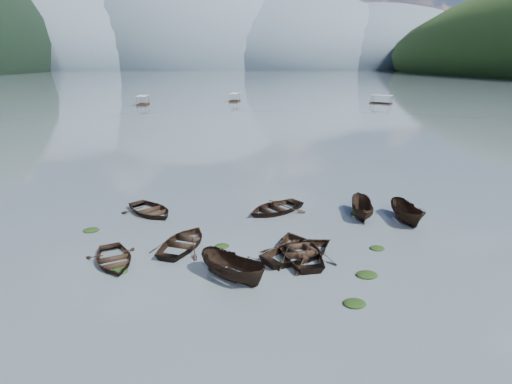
{
  "coord_description": "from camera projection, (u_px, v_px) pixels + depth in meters",
  "views": [
    {
      "loc": [
        -2.49,
        -15.95,
        11.05
      ],
      "look_at": [
        0.0,
        12.0,
        2.0
      ],
      "focal_mm": 28.0,
      "sensor_mm": 36.0,
      "label": 1
    }
  ],
  "objects": [
    {
      "name": "ground_plane",
      "position": [
        279.0,
        310.0,
        18.72
      ],
      "size": [
        2400.0,
        2400.0,
        0.0
      ],
      "primitive_type": "plane",
      "color": "#4D5960"
    },
    {
      "name": "haze_mtn_a",
      "position": [
        98.0,
        69.0,
        849.95
      ],
      "size": [
        520.0,
        520.0,
        280.0
      ],
      "primitive_type": "ellipsoid",
      "color": "#475666",
      "rests_on": "ground"
    },
    {
      "name": "haze_mtn_b",
      "position": [
        192.0,
        69.0,
        866.86
      ],
      "size": [
        520.0,
        520.0,
        340.0
      ],
      "primitive_type": "ellipsoid",
      "color": "#475666",
      "rests_on": "ground"
    },
    {
      "name": "haze_mtn_c",
      "position": [
        283.0,
        69.0,
        883.77
      ],
      "size": [
        520.0,
        520.0,
        260.0
      ],
      "primitive_type": "ellipsoid",
      "color": "#475666",
      "rests_on": "ground"
    },
    {
      "name": "haze_mtn_d",
      "position": [
        362.0,
        69.0,
        899.0
      ],
      "size": [
        520.0,
        520.0,
        220.0
      ],
      "primitive_type": "ellipsoid",
      "color": "#475666",
      "rests_on": "ground"
    },
    {
      "name": "rowboat_0",
      "position": [
        114.0,
        263.0,
        23.2
      ],
      "size": [
        4.27,
        4.94,
        0.86
      ],
      "primitive_type": "imported",
      "rotation": [
        0.0,
        0.0,
        0.37
      ],
      "color": "black",
      "rests_on": "ground"
    },
    {
      "name": "rowboat_1",
      "position": [
        184.0,
        246.0,
        25.31
      ],
      "size": [
        4.85,
        5.57,
        0.96
      ],
      "primitive_type": "imported",
      "rotation": [
        0.0,
        0.0,
        2.75
      ],
      "color": "black",
      "rests_on": "ground"
    },
    {
      "name": "rowboat_2",
      "position": [
        233.0,
        279.0,
        21.44
      ],
      "size": [
        4.24,
        4.15,
        1.67
      ],
      "primitive_type": "imported",
      "rotation": [
        0.0,
        0.0,
        0.81
      ],
      "color": "black",
      "rests_on": "ground"
    },
    {
      "name": "rowboat_3",
      "position": [
        300.0,
        255.0,
        24.15
      ],
      "size": [
        4.11,
        5.41,
        1.05
      ],
      "primitive_type": "imported",
      "rotation": [
        0.0,
        0.0,
        3.24
      ],
      "color": "black",
      "rests_on": "ground"
    },
    {
      "name": "rowboat_4",
      "position": [
        300.0,
        256.0,
        24.0
      ],
      "size": [
        6.17,
        5.6,
        1.05
      ],
      "primitive_type": "imported",
      "rotation": [
        0.0,
        0.0,
        2.08
      ],
      "color": "black",
      "rests_on": "ground"
    },
    {
      "name": "rowboat_5",
      "position": [
        406.0,
        221.0,
        29.32
      ],
      "size": [
        1.61,
        4.2,
        1.62
      ],
      "primitive_type": "imported",
      "rotation": [
        0.0,
        0.0,
        -0.01
      ],
      "color": "black",
      "rests_on": "ground"
    },
    {
      "name": "rowboat_6",
      "position": [
        151.0,
        214.0,
        30.8
      ],
      "size": [
        5.61,
        5.8,
        0.98
      ],
      "primitive_type": "imported",
      "rotation": [
        0.0,
        0.0,
        0.69
      ],
      "color": "black",
      "rests_on": "ground"
    },
    {
      "name": "rowboat_7",
      "position": [
        275.0,
        212.0,
        31.2
      ],
      "size": [
        6.04,
        5.63,
        1.02
      ],
      "primitive_type": "imported",
      "rotation": [
        0.0,
        0.0,
        5.29
      ],
      "color": "black",
      "rests_on": "ground"
    },
    {
      "name": "rowboat_8",
      "position": [
        361.0,
        216.0,
        30.29
      ],
      "size": [
        2.26,
        4.17,
        1.53
      ],
      "primitive_type": "imported",
      "rotation": [
        0.0,
        0.0,
        2.94
      ],
      "color": "black",
      "rests_on": "ground"
    },
    {
      "name": "weed_clump_0",
      "position": [
        119.0,
        272.0,
        22.19
      ],
      "size": [
        0.97,
        0.79,
        0.21
      ],
      "primitive_type": "ellipsoid",
      "color": "black",
      "rests_on": "ground"
    },
    {
      "name": "weed_clump_1",
      "position": [
        280.0,
        265.0,
        22.96
      ],
      "size": [
        1.02,
        0.82,
        0.23
      ],
      "primitive_type": "ellipsoid",
      "color": "black",
      "rests_on": "ground"
    },
    {
      "name": "weed_clump_2",
      "position": [
        354.0,
        304.0,
        19.19
      ],
      "size": [
        1.11,
        0.89,
        0.24
      ],
      "primitive_type": "ellipsoid",
      "color": "black",
      "rests_on": "ground"
    },
    {
      "name": "weed_clump_3",
      "position": [
        377.0,
        249.0,
        24.95
      ],
      "size": [
        0.93,
        0.79,
        0.21
      ],
      "primitive_type": "ellipsoid",
      "color": "black",
      "rests_on": "ground"
    },
    {
      "name": "weed_clump_4",
      "position": [
        367.0,
        276.0,
        21.79
      ],
      "size": [
        1.19,
        0.94,
        0.25
      ],
      "primitive_type": "ellipsoid",
      "color": "black",
      "rests_on": "ground"
    },
    {
      "name": "weed_clump_5",
      "position": [
        91.0,
        231.0,
        27.62
      ],
      "size": [
        1.12,
        0.91,
        0.24
      ],
      "primitive_type": "ellipsoid",
      "color": "black",
      "rests_on": "ground"
    },
    {
      "name": "weed_clump_6",
      "position": [
        222.0,
        246.0,
        25.28
      ],
      "size": [
        0.94,
        0.78,
        0.19
      ],
      "primitive_type": "ellipsoid",
      "color": "black",
      "rests_on": "ground"
    },
    {
      "name": "weed_clump_7",
      "position": [
        358.0,
        214.0,
        30.66
      ],
      "size": [
        1.23,
        0.99,
        0.27
      ],
      "primitive_type": "ellipsoid",
      "color": "black",
      "rests_on": "ground"
    },
    {
      "name": "pontoon_left",
      "position": [
        143.0,
        105.0,
        111.45
      ],
      "size": [
        2.75,
        6.49,
        2.48
      ],
      "primitive_type": null,
      "rotation": [
        0.0,
        0.0,
        -0.01
      ],
      "color": "black",
      "rests_on": "ground"
    },
    {
      "name": "pontoon_centre",
      "position": [
        235.0,
        102.0,
        121.72
      ],
      "size": [
        3.95,
        6.69,
        2.4
      ],
      "primitive_type": null,
      "rotation": [
        0.0,
        0.0,
        -0.23
      ],
      "color": "black",
      "rests_on": "ground"
    },
    {
      "name": "pontoon_right",
      "position": [
        381.0,
        104.0,
        115.3
      ],
      "size": [
        6.17,
        5.92,
        2.32
      ],
      "primitive_type": null,
      "rotation": [
        0.0,
        0.0,
        0.84
      ],
      "color": "black",
      "rests_on": "ground"
    }
  ]
}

